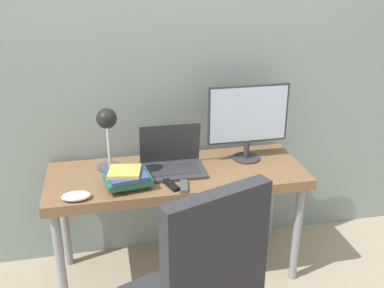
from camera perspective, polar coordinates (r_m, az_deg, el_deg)
The scene contains 9 objects.
wall_back at distance 2.79m, azimuth -3.32°, elevation 10.43°, with size 8.00×0.05×2.60m.
desk at distance 2.69m, azimuth -1.88°, elevation -4.85°, with size 1.52×0.56×0.72m.
laptop at distance 2.66m, azimuth -2.53°, elevation -2.21°, with size 0.36×0.26×0.27m.
monitor at distance 2.74m, azimuth 7.12°, elevation 3.30°, with size 0.50×0.17×0.48m.
desk_lamp at distance 2.51m, azimuth -10.69°, elevation 1.75°, with size 0.15×0.30×0.43m.
book_stack at distance 2.49m, azimuth -8.23°, elevation -4.28°, with size 0.27×0.23×0.11m.
tv_remote at distance 2.49m, azimuth -2.66°, elevation -5.23°, with size 0.08×0.14×0.02m.
media_remote at distance 2.47m, azimuth -0.97°, elevation -5.39°, with size 0.06×0.14×0.02m.
game_controller at distance 2.43m, azimuth -14.49°, elevation -6.42°, with size 0.15×0.10×0.04m.
Camera 1 is at (-0.41, -2.08, 1.89)m, focal length 42.00 mm.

